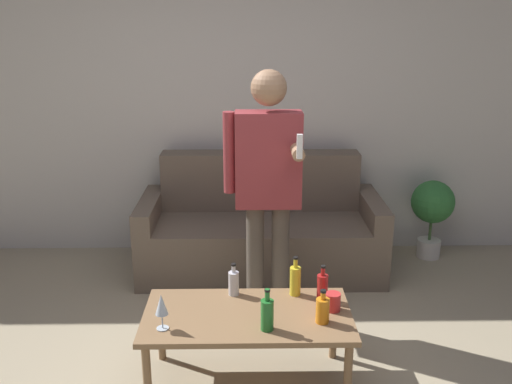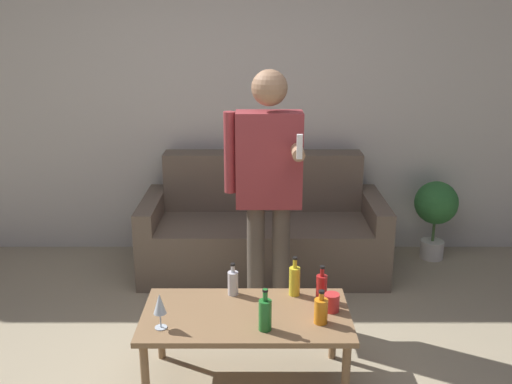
# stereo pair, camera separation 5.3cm
# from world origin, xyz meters

# --- Properties ---
(wall_back) EXTENTS (8.00, 0.06, 2.70)m
(wall_back) POSITION_xyz_m (0.00, 2.30, 1.35)
(wall_back) COLOR silver
(wall_back) RESTS_ON ground_plane
(couch) EXTENTS (1.89, 0.82, 0.90)m
(couch) POSITION_xyz_m (0.22, 1.85, 0.32)
(couch) COLOR #6B5B4C
(couch) RESTS_ON ground_plane
(coffee_table) EXTENTS (1.12, 0.59, 0.43)m
(coffee_table) POSITION_xyz_m (0.11, 0.31, 0.39)
(coffee_table) COLOR #8E6B47
(coffee_table) RESTS_ON ground_plane
(bottle_orange) EXTENTS (0.07, 0.07, 0.18)m
(bottle_orange) POSITION_xyz_m (0.50, 0.21, 0.50)
(bottle_orange) COLOR orange
(bottle_orange) RESTS_ON coffee_table
(bottle_green) EXTENTS (0.07, 0.07, 0.23)m
(bottle_green) POSITION_xyz_m (0.21, 0.15, 0.52)
(bottle_green) COLOR #23752D
(bottle_green) RESTS_ON coffee_table
(bottle_dark) EXTENTS (0.06, 0.06, 0.19)m
(bottle_dark) POSITION_xyz_m (0.03, 0.53, 0.51)
(bottle_dark) COLOR silver
(bottle_dark) RESTS_ON coffee_table
(bottle_yellow) EXTENTS (0.06, 0.06, 0.21)m
(bottle_yellow) POSITION_xyz_m (0.53, 0.46, 0.51)
(bottle_yellow) COLOR #B21E1E
(bottle_yellow) RESTS_ON coffee_table
(bottle_red) EXTENTS (0.06, 0.06, 0.23)m
(bottle_red) POSITION_xyz_m (0.38, 0.53, 0.52)
(bottle_red) COLOR yellow
(bottle_red) RESTS_ON coffee_table
(wine_glass_near) EXTENTS (0.07, 0.07, 0.19)m
(wine_glass_near) POSITION_xyz_m (-0.33, 0.16, 0.56)
(wine_glass_near) COLOR silver
(wine_glass_near) RESTS_ON coffee_table
(cup_on_table) EXTENTS (0.08, 0.08, 0.10)m
(cup_on_table) POSITION_xyz_m (0.57, 0.34, 0.48)
(cup_on_table) COLOR red
(cup_on_table) RESTS_ON coffee_table
(person_standing_front) EXTENTS (0.49, 0.43, 1.66)m
(person_standing_front) POSITION_xyz_m (0.24, 1.03, 0.98)
(person_standing_front) COLOR brown
(person_standing_front) RESTS_ON ground_plane
(potted_plant) EXTENTS (0.36, 0.36, 0.67)m
(potted_plant) POSITION_xyz_m (1.65, 2.04, 0.44)
(potted_plant) COLOR silver
(potted_plant) RESTS_ON ground_plane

